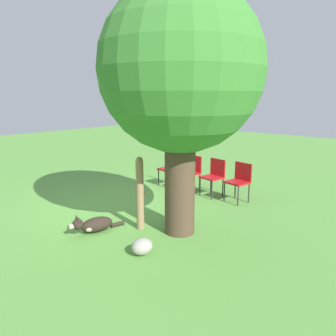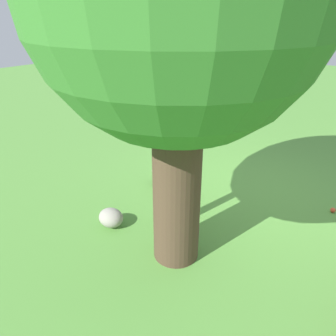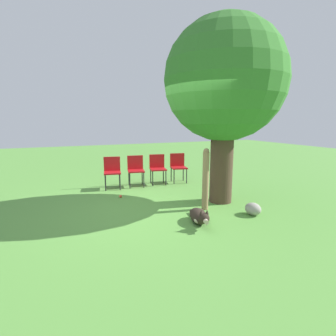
# 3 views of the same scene
# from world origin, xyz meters

# --- Properties ---
(ground_plane) EXTENTS (30.00, 30.00, 0.00)m
(ground_plane) POSITION_xyz_m (0.00, 0.00, 0.00)
(ground_plane) COLOR #56933D
(oak_tree) EXTENTS (2.58, 2.58, 3.96)m
(oak_tree) POSITION_xyz_m (0.11, 1.42, 2.62)
(oak_tree) COLOR #4C3828
(oak_tree) RESTS_ON ground_plane
(dog) EXTENTS (0.98, 0.42, 0.36)m
(dog) POSITION_xyz_m (1.06, 0.31, 0.13)
(dog) COLOR #2D231C
(dog) RESTS_ON ground_plane
(fence_post) EXTENTS (0.13, 0.13, 1.28)m
(fence_post) POSITION_xyz_m (0.44, 0.81, 0.65)
(fence_post) COLOR #937551
(fence_post) RESTS_ON ground_plane
(red_chair_0) EXTENTS (0.50, 0.51, 0.85)m
(red_chair_0) POSITION_xyz_m (-2.06, -0.58, 0.50)
(red_chair_0) COLOR #B21419
(red_chair_0) RESTS_ON ground_plane
(red_chair_1) EXTENTS (0.50, 0.51, 0.85)m
(red_chair_1) POSITION_xyz_m (-2.05, 0.07, 0.50)
(red_chair_1) COLOR #B21419
(red_chair_1) RESTS_ON ground_plane
(red_chair_2) EXTENTS (0.50, 0.51, 0.85)m
(red_chair_2) POSITION_xyz_m (-2.04, 0.73, 0.50)
(red_chair_2) COLOR #B21419
(red_chair_2) RESTS_ON ground_plane
(red_chair_3) EXTENTS (0.50, 0.51, 0.85)m
(red_chair_3) POSITION_xyz_m (-2.03, 1.38, 0.50)
(red_chair_3) COLOR #B21419
(red_chair_3) RESTS_ON ground_plane
(tennis_ball) EXTENTS (0.07, 0.07, 0.07)m
(tennis_ball) POSITION_xyz_m (-1.08, -0.61, 0.03)
(tennis_ball) COLOR #E54C33
(tennis_ball) RESTS_ON ground_plane
(garden_rock) EXTENTS (0.34, 0.28, 0.24)m
(garden_rock) POSITION_xyz_m (1.10, 1.50, 0.12)
(garden_rock) COLOR gray
(garden_rock) RESTS_ON ground_plane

